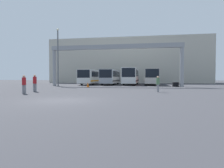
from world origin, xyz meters
TOP-DOWN VIEW (x-y plane):
  - ground_plane at (0.00, 0.00)m, footprint 200.00×200.00m
  - building_backdrop at (0.00, 45.52)m, footprint 42.56×12.00m
  - overhead_gantry at (0.00, 20.69)m, footprint 21.63×0.80m
  - bus_slot_0 at (-6.09, 28.49)m, footprint 2.61×10.92m
  - bus_slot_1 at (-2.03, 28.08)m, footprint 2.53×10.09m
  - bus_slot_2 at (2.03, 29.15)m, footprint 2.57×12.24m
  - bus_slot_3 at (6.09, 28.62)m, footprint 2.53×11.18m
  - pedestrian_near_center at (-5.38, 4.33)m, footprint 0.34×0.34m
  - pedestrian_near_right at (6.28, 8.45)m, footprint 0.33×0.33m
  - pedestrian_far_center at (-5.89, 6.87)m, footprint 0.36×0.36m
  - traffic_cone at (-3.52, 17.30)m, footprint 0.41×0.41m
  - tire_stack at (9.63, 20.87)m, footprint 1.04×1.04m
  - lamp_post at (-8.92, 18.70)m, footprint 0.36×0.36m

SIDE VIEW (x-z plane):
  - ground_plane at x=0.00m, z-range 0.00..0.00m
  - tire_stack at x=9.63m, z-range 0.00..0.72m
  - traffic_cone at x=-3.52m, z-range 0.00..0.73m
  - pedestrian_near_right at x=6.28m, z-range 0.05..1.63m
  - pedestrian_near_center at x=-5.38m, z-range 0.05..1.70m
  - pedestrian_far_center at x=-5.89m, z-range 0.05..1.78m
  - bus_slot_0 at x=-6.09m, z-range 0.23..3.19m
  - bus_slot_1 at x=-2.03m, z-range 0.23..3.20m
  - bus_slot_3 at x=6.09m, z-range 0.23..3.26m
  - bus_slot_2 at x=2.03m, z-range 0.25..3.46m
  - lamp_post at x=-8.92m, z-range 0.37..9.68m
  - overhead_gantry at x=0.00m, z-range 2.14..8.93m
  - building_backdrop at x=0.00m, z-range 0.00..11.91m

